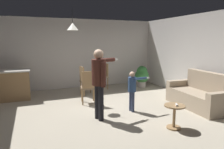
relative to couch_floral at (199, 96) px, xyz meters
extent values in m
plane|color=#B2A893|center=(-2.60, 0.56, -0.33)|extent=(7.68, 7.68, 0.00)
cube|color=silver|center=(-2.60, 3.76, 1.02)|extent=(6.40, 0.10, 2.70)
cube|color=silver|center=(0.60, 0.56, 1.02)|extent=(0.10, 6.40, 2.70)
cube|color=tan|center=(-0.06, 0.00, -0.11)|extent=(0.90, 1.47, 0.45)
cube|color=tan|center=(0.27, -0.01, 0.39)|extent=(0.25, 1.45, 0.55)
cube|color=tan|center=(-0.09, -0.81, -0.02)|extent=(0.86, 0.21, 0.63)
cube|color=tan|center=(-0.03, 0.81, -0.02)|extent=(0.86, 0.21, 0.63)
cylinder|color=#99754C|center=(0.30, 0.79, -0.30)|extent=(0.05, 0.05, 0.06)
cylinder|color=#99754C|center=(-0.41, -0.79, -0.30)|extent=(0.05, 0.05, 0.06)
cylinder|color=#99754C|center=(-0.35, 0.81, -0.30)|extent=(0.05, 0.05, 0.06)
cube|color=#99754C|center=(-5.05, 2.75, 0.12)|extent=(1.20, 0.60, 0.91)
cube|color=beige|center=(-5.05, 2.75, 0.60)|extent=(1.26, 0.66, 0.04)
cylinder|color=#99754C|center=(-1.59, -0.92, 0.17)|extent=(0.44, 0.44, 0.03)
cylinder|color=#99754C|center=(-1.59, -0.92, -0.09)|extent=(0.06, 0.06, 0.49)
cylinder|color=#99754C|center=(-1.59, -0.92, -0.32)|extent=(0.31, 0.31, 0.03)
cylinder|color=black|center=(-2.94, 0.24, 0.09)|extent=(0.12, 0.12, 0.85)
cylinder|color=black|center=(-2.91, 0.06, 0.09)|extent=(0.12, 0.12, 0.85)
cylinder|color=#4C261E|center=(-2.92, 0.15, 0.82)|extent=(0.34, 0.34, 0.60)
sphere|color=#D8AD8C|center=(-2.92, 0.15, 1.23)|extent=(0.23, 0.23, 0.23)
cylinder|color=#4C261E|center=(-2.69, 0.40, 1.07)|extent=(0.57, 0.22, 0.10)
cube|color=white|center=(-2.39, 0.47, 1.07)|extent=(0.13, 0.06, 0.04)
cylinder|color=#4C261E|center=(-2.88, -0.04, 0.79)|extent=(0.10, 0.10, 0.57)
cylinder|color=#384260|center=(-1.94, 0.44, -0.06)|extent=(0.08, 0.08, 0.54)
cylinder|color=#384260|center=(-1.93, 0.32, -0.06)|extent=(0.08, 0.08, 0.54)
cylinder|color=navy|center=(-1.94, 0.38, 0.40)|extent=(0.21, 0.21, 0.38)
sphere|color=#D8AD8C|center=(-1.94, 0.38, 0.67)|extent=(0.15, 0.15, 0.15)
cylinder|color=navy|center=(-1.95, 0.50, 0.38)|extent=(0.06, 0.06, 0.36)
cylinder|color=navy|center=(-1.74, 0.28, 0.56)|extent=(0.37, 0.10, 0.06)
cube|color=white|center=(-1.53, 0.30, 0.56)|extent=(0.13, 0.05, 0.04)
cylinder|color=#99754C|center=(-2.80, 2.61, -0.11)|extent=(0.04, 0.04, 0.45)
cylinder|color=#99754C|center=(-2.77, 2.25, -0.11)|extent=(0.04, 0.04, 0.45)
cylinder|color=#99754C|center=(-2.44, 2.64, -0.11)|extent=(0.04, 0.04, 0.45)
cylinder|color=#99754C|center=(-2.41, 2.28, -0.11)|extent=(0.04, 0.04, 0.45)
cube|color=#7F664C|center=(-2.60, 2.44, 0.14)|extent=(0.45, 0.45, 0.05)
cube|color=#99754C|center=(-2.79, 2.43, 0.42)|extent=(0.07, 0.38, 0.50)
cylinder|color=#99754C|center=(-1.66, 2.94, -0.11)|extent=(0.04, 0.04, 0.45)
cylinder|color=#99754C|center=(-1.78, 3.28, -0.11)|extent=(0.04, 0.04, 0.45)
cylinder|color=#99754C|center=(-2.01, 2.83, -0.11)|extent=(0.04, 0.04, 0.45)
cylinder|color=#99754C|center=(-2.12, 3.17, -0.11)|extent=(0.04, 0.04, 0.45)
cube|color=tan|center=(-1.89, 3.05, 0.14)|extent=(0.53, 0.53, 0.05)
cube|color=#99754C|center=(-1.71, 3.11, 0.42)|extent=(0.16, 0.37, 0.50)
cylinder|color=#99754C|center=(-3.03, 1.38, -0.11)|extent=(0.04, 0.04, 0.45)
cylinder|color=#99754C|center=(-2.67, 1.32, -0.11)|extent=(0.04, 0.04, 0.45)
cylinder|color=#99754C|center=(-2.97, 1.74, -0.11)|extent=(0.04, 0.04, 0.45)
cylinder|color=#99754C|center=(-2.61, 1.68, -0.11)|extent=(0.04, 0.04, 0.45)
cube|color=#7F664C|center=(-2.82, 1.53, 0.14)|extent=(0.48, 0.48, 0.05)
cube|color=#99754C|center=(-2.85, 1.34, 0.42)|extent=(0.38, 0.10, 0.50)
cylinder|color=#B7B2AD|center=(-0.25, 2.79, -0.20)|extent=(0.33, 0.33, 0.26)
sphere|color=#387F3D|center=(-0.25, 2.79, 0.12)|extent=(0.56, 0.56, 0.56)
sphere|color=#387F3D|center=(-0.25, 2.79, 0.32)|extent=(0.42, 0.42, 0.42)
cube|color=white|center=(-1.58, -0.97, 0.21)|extent=(0.10, 0.13, 0.04)
cone|color=silver|center=(-3.24, 1.46, 1.92)|extent=(0.32, 0.32, 0.20)
cylinder|color=black|center=(-3.24, 1.46, 2.19)|extent=(0.01, 0.01, 0.36)
camera|label=1|loc=(-4.37, -4.32, 1.55)|focal=32.87mm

